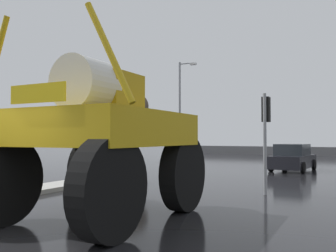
% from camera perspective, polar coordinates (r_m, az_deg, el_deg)
% --- Properties ---
extents(ground_plane, '(120.00, 120.00, 0.00)m').
position_cam_1_polar(ground_plane, '(22.51, 12.13, -6.59)').
color(ground_plane, black).
extents(oversize_sprayer, '(3.95, 5.11, 4.45)m').
position_cam_1_polar(oversize_sprayer, '(8.70, -10.52, -1.88)').
color(oversize_sprayer, black).
rests_on(oversize_sprayer, ground).
extents(sedan_ahead, '(2.20, 4.25, 1.52)m').
position_cam_1_polar(sedan_ahead, '(21.93, 18.99, -4.79)').
color(sedan_ahead, black).
rests_on(sedan_ahead, ground).
extents(traffic_signal_near_left, '(0.24, 0.54, 3.92)m').
position_cam_1_polar(traffic_signal_near_left, '(16.50, -14.20, 1.64)').
color(traffic_signal_near_left, gray).
rests_on(traffic_signal_near_left, ground).
extents(traffic_signal_near_right, '(0.24, 0.54, 3.35)m').
position_cam_1_polar(traffic_signal_near_right, '(12.59, 15.09, 0.77)').
color(traffic_signal_near_right, gray).
rests_on(traffic_signal_near_right, ground).
extents(streetlight_far_left, '(1.57, 0.24, 8.15)m').
position_cam_1_polar(streetlight_far_left, '(30.11, 2.03, 3.13)').
color(streetlight_far_left, gray).
rests_on(streetlight_far_left, ground).
extents(bare_tree_left, '(2.75, 2.75, 5.46)m').
position_cam_1_polar(bare_tree_left, '(28.12, -5.86, 2.91)').
color(bare_tree_left, '#473828').
rests_on(bare_tree_left, ground).
extents(roadside_barrier, '(25.41, 0.24, 0.90)m').
position_cam_1_polar(roadside_barrier, '(41.37, 19.29, -3.72)').
color(roadside_barrier, '#59595B').
rests_on(roadside_barrier, ground).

